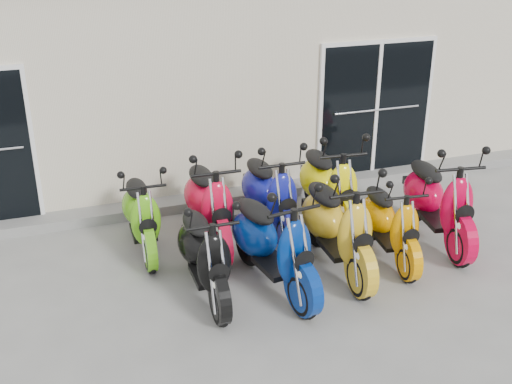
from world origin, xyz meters
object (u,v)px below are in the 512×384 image
at_px(scooter_back_yellow, 329,176).
at_px(scooter_front_red, 440,189).
at_px(scooter_front_orange_a, 338,215).
at_px(scooter_back_red, 209,193).
at_px(scooter_back_green, 141,204).
at_px(scooter_front_blue, 273,232).
at_px(scooter_front_orange_b, 391,213).
at_px(scooter_back_blue, 270,185).
at_px(scooter_front_black, 204,243).

bearing_deg(scooter_back_yellow, scooter_front_red, -32.52).
bearing_deg(scooter_back_yellow, scooter_front_orange_a, -105.39).
height_order(scooter_front_orange_a, scooter_back_red, scooter_front_orange_a).
bearing_deg(scooter_front_red, scooter_front_orange_a, -162.41).
relative_size(scooter_back_red, scooter_back_yellow, 0.97).
xyz_separation_m(scooter_front_red, scooter_back_green, (-3.79, 1.04, -0.10)).
bearing_deg(scooter_front_orange_a, scooter_front_red, 11.00).
xyz_separation_m(scooter_front_blue, scooter_front_orange_b, (1.66, 0.18, -0.10)).
height_order(scooter_front_orange_a, scooter_back_blue, scooter_front_orange_a).
relative_size(scooter_back_green, scooter_back_blue, 0.90).
xyz_separation_m(scooter_front_orange_b, scooter_back_blue, (-1.20, 1.17, 0.09)).
xyz_separation_m(scooter_front_orange_a, scooter_back_red, (-1.30, 1.19, -0.02)).
xyz_separation_m(scooter_front_black, scooter_front_blue, (0.79, -0.11, 0.07)).
bearing_deg(scooter_front_black, scooter_front_blue, -7.28).
bearing_deg(scooter_back_green, scooter_front_orange_a, -28.72).
bearing_deg(scooter_back_green, scooter_front_black, -67.88).
height_order(scooter_front_black, scooter_back_red, scooter_back_red).
xyz_separation_m(scooter_back_red, scooter_back_blue, (0.86, 0.00, -0.00)).
bearing_deg(scooter_front_red, scooter_back_green, 173.41).
relative_size(scooter_front_orange_a, scooter_back_green, 1.15).
bearing_deg(scooter_front_red, scooter_front_black, -166.22).
bearing_deg(scooter_front_orange_b, scooter_back_blue, 142.22).
distance_m(scooter_front_orange_b, scooter_back_blue, 1.67).
bearing_deg(scooter_front_orange_a, scooter_back_blue, 112.51).
bearing_deg(scooter_front_orange_b, scooter_front_black, -172.00).
relative_size(scooter_front_black, scooter_back_green, 1.03).
xyz_separation_m(scooter_front_black, scooter_front_red, (3.30, 0.29, 0.08)).
distance_m(scooter_front_blue, scooter_back_red, 1.40).
bearing_deg(scooter_front_orange_b, scooter_front_blue, -167.43).
relative_size(scooter_front_blue, scooter_back_yellow, 0.98).
bearing_deg(scooter_front_orange_b, scooter_front_orange_a, -171.56).
bearing_deg(scooter_front_orange_b, scooter_back_yellow, 112.67).
distance_m(scooter_front_black, scooter_front_orange_b, 2.45).
xyz_separation_m(scooter_front_black, scooter_front_orange_b, (2.45, 0.06, -0.04)).
distance_m(scooter_back_green, scooter_back_blue, 1.75).
xyz_separation_m(scooter_front_black, scooter_back_green, (-0.49, 1.33, -0.02)).
bearing_deg(scooter_front_orange_a, scooter_back_green, 151.55).
bearing_deg(scooter_back_green, scooter_back_red, -4.86).
bearing_deg(scooter_front_black, scooter_back_blue, 45.29).
height_order(scooter_front_red, scooter_back_blue, scooter_front_red).
relative_size(scooter_front_black, scooter_front_blue, 0.91).
bearing_deg(scooter_front_black, scooter_front_red, 5.75).
bearing_deg(scooter_front_red, scooter_back_red, 170.93).
distance_m(scooter_front_orange_a, scooter_front_red, 1.63).
height_order(scooter_front_black, scooter_front_blue, scooter_front_blue).
distance_m(scooter_front_blue, scooter_front_orange_b, 1.67).
xyz_separation_m(scooter_back_green, scooter_back_yellow, (2.61, -0.14, 0.10)).
height_order(scooter_front_black, scooter_back_green, scooter_front_black).
height_order(scooter_front_blue, scooter_back_red, scooter_front_blue).
height_order(scooter_front_red, scooter_back_yellow, same).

